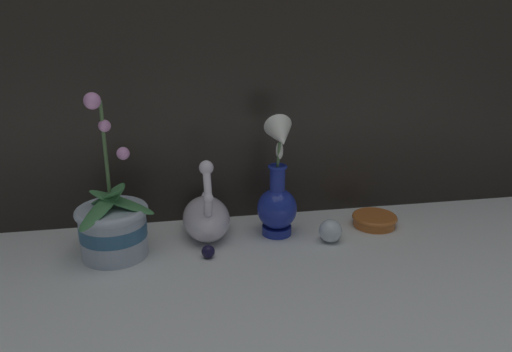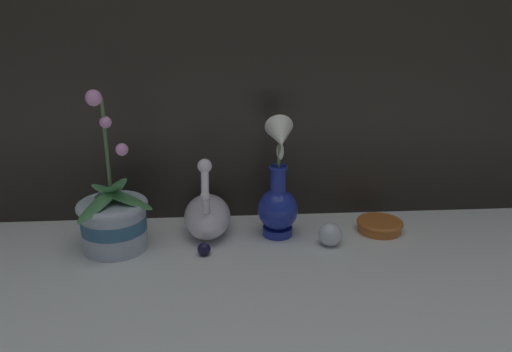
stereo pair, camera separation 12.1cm
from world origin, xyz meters
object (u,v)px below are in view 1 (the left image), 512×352
at_px(blue_vase, 278,194).
at_px(amber_dish, 374,219).
at_px(orchid_potted_plant, 113,225).
at_px(swan_figurine, 206,216).
at_px(glass_sphere, 330,231).

xyz_separation_m(blue_vase, amber_dish, (0.27, 0.01, -0.09)).
xyz_separation_m(orchid_potted_plant, amber_dish, (0.66, 0.05, -0.06)).
relative_size(orchid_potted_plant, swan_figurine, 1.75).
distance_m(swan_figurine, blue_vase, 0.19).
bearing_deg(amber_dish, blue_vase, -178.00).
bearing_deg(swan_figurine, blue_vase, -8.43).
height_order(swan_figurine, glass_sphere, swan_figurine).
bearing_deg(glass_sphere, swan_figurine, 163.73).
height_order(orchid_potted_plant, swan_figurine, orchid_potted_plant).
bearing_deg(blue_vase, swan_figurine, 171.57).
distance_m(swan_figurine, amber_dish, 0.45).
height_order(blue_vase, glass_sphere, blue_vase).
height_order(blue_vase, amber_dish, blue_vase).
height_order(swan_figurine, blue_vase, blue_vase).
bearing_deg(orchid_potted_plant, glass_sphere, -2.33).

